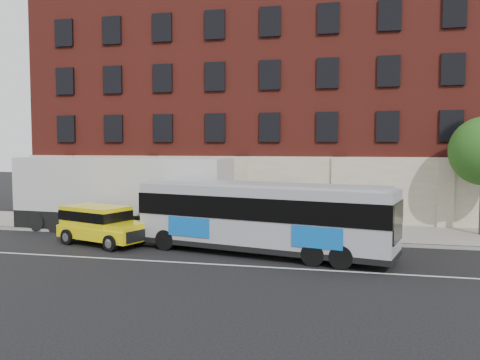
% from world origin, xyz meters
% --- Properties ---
extents(ground, '(120.00, 120.00, 0.00)m').
position_xyz_m(ground, '(0.00, 0.00, 0.00)').
color(ground, black).
rests_on(ground, ground).
extents(sidewalk, '(60.00, 6.00, 0.15)m').
position_xyz_m(sidewalk, '(0.00, 9.00, 0.07)').
color(sidewalk, gray).
rests_on(sidewalk, ground).
extents(kerb, '(60.00, 0.25, 0.15)m').
position_xyz_m(kerb, '(0.00, 6.00, 0.07)').
color(kerb, gray).
rests_on(kerb, ground).
extents(lane_line, '(60.00, 0.12, 0.01)m').
position_xyz_m(lane_line, '(0.00, 0.50, 0.01)').
color(lane_line, silver).
rests_on(lane_line, ground).
extents(building, '(30.00, 12.10, 15.00)m').
position_xyz_m(building, '(-0.01, 16.92, 7.58)').
color(building, maroon).
rests_on(building, sidewalk).
extents(sign_pole, '(0.30, 0.20, 2.50)m').
position_xyz_m(sign_pole, '(-8.50, 6.15, 1.45)').
color(sign_pole, gray).
rests_on(sign_pole, ground).
extents(city_bus, '(11.87, 5.05, 3.18)m').
position_xyz_m(city_bus, '(3.01, 2.75, 1.76)').
color(city_bus, '#97979F').
rests_on(city_bus, ground).
extents(yellow_suv, '(5.01, 3.36, 1.87)m').
position_xyz_m(yellow_suv, '(-5.18, 3.29, 1.07)').
color(yellow_suv, yellow).
rests_on(yellow_suv, ground).
extents(shipping_container, '(12.62, 3.56, 4.15)m').
position_xyz_m(shipping_container, '(-5.82, 6.80, 2.05)').
color(shipping_container, black).
rests_on(shipping_container, ground).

